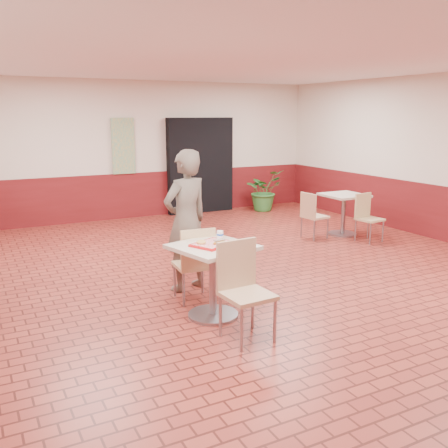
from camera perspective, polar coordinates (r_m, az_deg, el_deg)
name	(u,v)px	position (r m, az deg, el deg)	size (l,w,h in m)	color
room_shell	(270,173)	(6.85, 5.24, 5.88)	(8.01, 10.01, 3.01)	maroon
wainscot_band	(268,243)	(7.04, 5.08, -2.23)	(8.00, 10.00, 1.00)	#5B1113
corridor_doorway	(200,166)	(11.74, -2.73, 6.68)	(1.60, 0.22, 2.20)	black
promo_poster	(123,146)	(11.13, -11.44, 8.72)	(0.50, 0.03, 1.20)	gray
main_table	(213,269)	(5.66, -1.28, -5.14)	(0.80, 0.80, 0.85)	beige
chair_main_front	(243,285)	(5.15, 2.18, -6.97)	(0.50, 0.50, 1.02)	tan
chair_main_back	(195,261)	(6.12, -3.32, -4.19)	(0.47, 0.47, 0.95)	#D7B681
customer	(186,221)	(6.47, -4.36, 0.34)	(0.67, 0.44, 1.85)	#61574B
serving_tray	(213,244)	(5.57, -1.29, -2.30)	(0.44, 0.34, 0.03)	red
ring_donut	(201,242)	(5.53, -2.63, -2.08)	(0.11, 0.11, 0.03)	#E8AD54
long_john_donut	(219,242)	(5.53, -0.55, -2.04)	(0.16, 0.10, 0.05)	#B47E34
paper_cup	(220,235)	(5.73, -0.45, -1.24)	(0.08, 0.08, 0.10)	white
second_table	(344,207)	(9.81, 13.51, 1.85)	(0.75, 0.75, 0.79)	#B9A995
chair_second_left	(312,213)	(9.38, 10.04, 1.23)	(0.44, 0.44, 0.87)	tan
chair_second_front	(367,215)	(9.46, 16.02, 1.03)	(0.44, 0.44, 0.87)	tan
potted_plant	(264,190)	(12.02, 4.55, 3.86)	(0.88, 0.76, 0.98)	#2D6E2C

